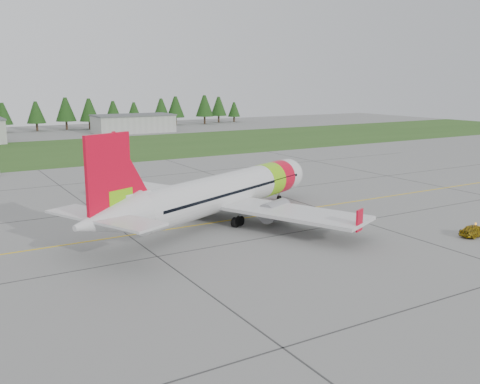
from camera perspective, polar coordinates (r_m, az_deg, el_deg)
ground at (r=57.11m, az=5.31°, el=-4.41°), size 320.00×320.00×0.00m
aircraft at (r=61.43m, az=-1.92°, el=-0.06°), size 35.62×33.80×11.39m
follow_me_car at (r=60.48m, az=23.88°, el=-2.66°), size 1.27×1.50×3.71m
grass_strip at (r=131.30m, az=-16.26°, el=4.36°), size 320.00×50.00×0.03m
taxi_guideline at (r=63.50m, az=1.07°, el=-2.69°), size 120.00×0.25×0.02m
hangar_east at (r=172.62m, az=-11.30°, el=7.13°), size 24.00×12.00×5.20m
treeline at (r=185.43m, az=-20.80°, el=7.64°), size 160.00×8.00×10.00m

